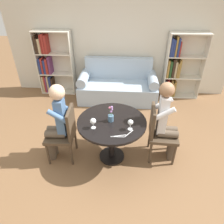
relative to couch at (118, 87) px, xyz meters
The scene contains 16 objects.
ground_plane 1.95m from the couch, 90.00° to the right, with size 16.00×16.00×0.00m, color brown.
back_wall 1.12m from the couch, 90.00° to the left, with size 5.20×0.05×2.70m.
round_table 1.95m from the couch, 90.00° to the right, with size 1.00×1.00×0.72m.
couch is the anchor object (origin of this frame).
bookshelf_left 1.69m from the couch, behind, with size 0.85×0.28×1.49m.
bookshelf_right 1.46m from the couch, 10.88° to the left, with size 0.85×0.28×1.49m.
chair_left 2.09m from the couch, 109.89° to the right, with size 0.44×0.44×0.90m.
chair_right 1.98m from the couch, 68.87° to the right, with size 0.44×0.44×0.90m.
person_left 2.16m from the couch, 111.99° to the right, with size 0.43×0.35×1.28m.
person_right 2.04m from the couch, 66.65° to the right, with size 0.43×0.35×1.30m.
wine_glass_left 2.18m from the couch, 96.43° to the right, with size 0.08×0.08×0.15m.
wine_glass_right 2.18m from the couch, 82.91° to the right, with size 0.07×0.07×0.15m.
flower_vase 1.99m from the couch, 90.37° to the right, with size 0.08×0.08×0.25m.
knife_left_setting 2.25m from the couch, 83.67° to the right, with size 0.12×0.16×0.00m.
fork_left_setting 2.29m from the couch, 87.05° to the right, with size 0.19×0.06×0.00m.
knife_right_setting 2.31m from the couch, 87.33° to the right, with size 0.19×0.02×0.00m.
Camera 1 is at (0.17, -2.31, 2.40)m, focal length 32.00 mm.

